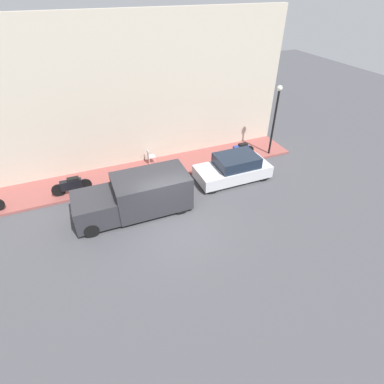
# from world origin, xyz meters

# --- Properties ---
(ground_plane) EXTENTS (60.00, 60.00, 0.00)m
(ground_plane) POSITION_xyz_m (0.00, 0.00, 0.00)
(ground_plane) COLOR #47474C
(sidewalk) EXTENTS (2.41, 17.78, 0.13)m
(sidewalk) POSITION_xyz_m (4.75, 0.00, 0.06)
(sidewalk) COLOR #934C47
(sidewalk) RESTS_ON ground_plane
(building_facade) EXTENTS (0.30, 17.78, 7.88)m
(building_facade) POSITION_xyz_m (6.11, 0.00, 3.94)
(building_facade) COLOR beige
(building_facade) RESTS_ON ground_plane
(parked_car) EXTENTS (1.83, 3.97, 1.39)m
(parked_car) POSITION_xyz_m (2.34, -4.26, 0.66)
(parked_car) COLOR silver
(parked_car) RESTS_ON ground_plane
(delivery_van) EXTENTS (2.04, 5.20, 1.79)m
(delivery_van) POSITION_xyz_m (1.54, 1.29, 0.91)
(delivery_van) COLOR #2D2D33
(delivery_van) RESTS_ON ground_plane
(motorcycle_blue) EXTENTS (0.30, 1.79, 0.80)m
(motorcycle_blue) POSITION_xyz_m (4.22, -5.80, 0.55)
(motorcycle_blue) COLOR navy
(motorcycle_blue) RESTS_ON sidewalk
(motorcycle_black) EXTENTS (0.30, 1.93, 0.87)m
(motorcycle_black) POSITION_xyz_m (4.05, 3.92, 0.60)
(motorcycle_black) COLOR black
(motorcycle_black) RESTS_ON sidewalk
(streetlamp) EXTENTS (0.31, 0.31, 4.12)m
(streetlamp) POSITION_xyz_m (3.85, -7.60, 2.76)
(streetlamp) COLOR black
(streetlamp) RESTS_ON sidewalk
(cafe_chair) EXTENTS (0.40, 0.40, 0.85)m
(cafe_chair) POSITION_xyz_m (5.43, -0.50, 0.61)
(cafe_chair) COLOR silver
(cafe_chair) RESTS_ON sidewalk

